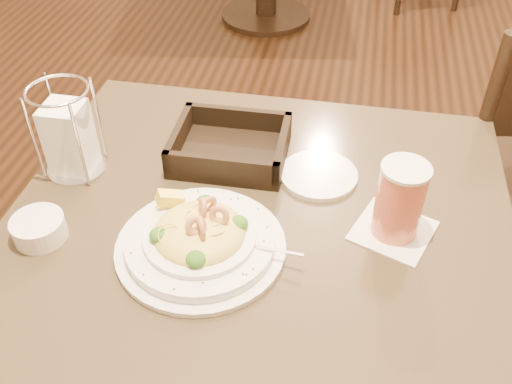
% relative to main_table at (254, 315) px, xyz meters
% --- Properties ---
extents(main_table, '(0.90, 0.90, 0.73)m').
position_rel_main_table_xyz_m(main_table, '(0.00, 0.00, 0.00)').
color(main_table, black).
rests_on(main_table, ground).
extents(pasta_bowl, '(0.32, 0.29, 0.09)m').
position_rel_main_table_xyz_m(pasta_bowl, '(-0.08, -0.05, 0.26)').
color(pasta_bowl, white).
rests_on(pasta_bowl, main_table).
extents(drink_glass, '(0.16, 0.16, 0.14)m').
position_rel_main_table_xyz_m(drink_glass, '(0.24, 0.05, 0.30)').
color(drink_glass, white).
rests_on(drink_glass, main_table).
extents(bread_basket, '(0.23, 0.19, 0.06)m').
position_rel_main_table_xyz_m(bread_basket, '(-0.09, 0.21, 0.25)').
color(bread_basket, black).
rests_on(bread_basket, main_table).
extents(napkin_caddy, '(0.11, 0.11, 0.18)m').
position_rel_main_table_xyz_m(napkin_caddy, '(-0.38, 0.11, 0.31)').
color(napkin_caddy, silver).
rests_on(napkin_caddy, main_table).
extents(side_plate, '(0.19, 0.19, 0.01)m').
position_rel_main_table_xyz_m(side_plate, '(0.09, 0.18, 0.24)').
color(side_plate, white).
rests_on(side_plate, main_table).
extents(butter_ramekin, '(0.10, 0.10, 0.04)m').
position_rel_main_table_xyz_m(butter_ramekin, '(-0.36, -0.07, 0.25)').
color(butter_ramekin, white).
rests_on(butter_ramekin, main_table).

